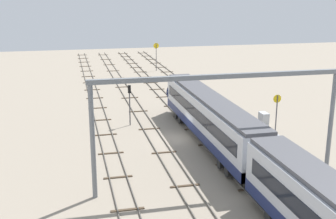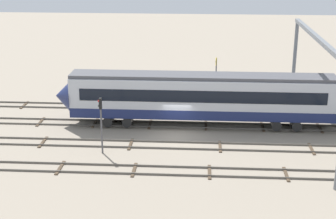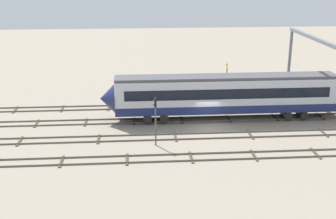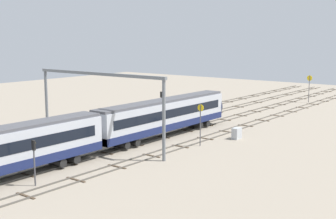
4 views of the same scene
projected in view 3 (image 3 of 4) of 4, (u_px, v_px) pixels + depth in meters
The scene contains 9 objects.
ground_plane at pixel (209, 127), 46.33m from camera, with size 152.33×152.33×0.00m, color gray.
track_near_foreground at pixel (199, 105), 53.37m from camera, with size 136.33×2.40×0.16m.
track_with_train at pixel (205, 119), 48.66m from camera, with size 136.33×2.40×0.16m.
track_middle at pixel (213, 136), 43.95m from camera, with size 136.33×2.40×0.16m.
track_second_far at pixel (223, 156), 39.24m from camera, with size 136.33×2.40×0.16m.
overhead_gantry at pixel (323, 62), 45.16m from camera, with size 0.40×19.94×8.96m.
speed_sign_far_trackside at pixel (227, 76), 54.17m from camera, with size 0.14×0.83×5.05m.
signal_light_trackside_departure at pixel (155, 115), 40.82m from camera, with size 0.31×0.32×4.70m.
relay_cabinet at pixel (177, 93), 56.04m from camera, with size 1.35×0.82×1.45m.
Camera 3 is at (7.62, 42.93, 16.34)m, focal length 47.08 mm.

